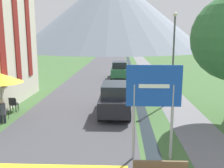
# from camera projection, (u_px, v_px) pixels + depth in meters

# --- Properties ---
(ground_plane) EXTENTS (160.00, 160.00, 0.00)m
(ground_plane) POSITION_uv_depth(u_px,v_px,m) (122.00, 82.00, 24.60)
(ground_plane) COLOR #3D6033
(road) EXTENTS (6.40, 60.00, 0.01)m
(road) POSITION_uv_depth(u_px,v_px,m) (104.00, 69.00, 34.51)
(road) COLOR #424247
(road) RESTS_ON ground_plane
(footpath) EXTENTS (2.20, 60.00, 0.01)m
(footpath) POSITION_uv_depth(u_px,v_px,m) (148.00, 69.00, 34.27)
(footpath) COLOR slate
(footpath) RESTS_ON ground_plane
(drainage_channel) EXTENTS (0.60, 60.00, 0.00)m
(drainage_channel) POSITION_uv_depth(u_px,v_px,m) (131.00, 69.00, 34.37)
(drainage_channel) COLOR black
(drainage_channel) RESTS_ON ground_plane
(mountain_distant) EXTENTS (62.53, 62.53, 25.08)m
(mountain_distant) POSITION_uv_depth(u_px,v_px,m) (112.00, 12.00, 83.97)
(mountain_distant) COLOR gray
(mountain_distant) RESTS_ON ground_plane
(road_sign) EXTENTS (1.94, 0.11, 3.47)m
(road_sign) POSITION_uv_depth(u_px,v_px,m) (154.00, 96.00, 8.76)
(road_sign) COLOR #9E9EA3
(road_sign) RESTS_ON ground_plane
(parked_car_near) EXTENTS (1.79, 4.35, 1.82)m
(parked_car_near) POSITION_uv_depth(u_px,v_px,m) (115.00, 98.00, 14.46)
(parked_car_near) COLOR black
(parked_car_near) RESTS_ON ground_plane
(parked_car_far) EXTENTS (1.86, 4.11, 1.82)m
(parked_car_far) POSITION_uv_depth(u_px,v_px,m) (120.00, 70.00, 26.91)
(parked_car_far) COLOR #28663D
(parked_car_far) RESTS_ON ground_plane
(cafe_chair_far_right) EXTENTS (0.40, 0.40, 0.85)m
(cafe_chair_far_right) POSITION_uv_depth(u_px,v_px,m) (13.00, 103.00, 15.00)
(cafe_chair_far_right) COLOR #232328
(cafe_chair_far_right) RESTS_ON ground_plane
(cafe_chair_far_left) EXTENTS (0.40, 0.40, 0.85)m
(cafe_chair_far_left) POSITION_uv_depth(u_px,v_px,m) (14.00, 104.00, 14.79)
(cafe_chair_far_left) COLOR #232328
(cafe_chair_far_left) RESTS_ON ground_plane
(cafe_chair_middle) EXTENTS (0.40, 0.40, 0.85)m
(cafe_chair_middle) POSITION_uv_depth(u_px,v_px,m) (3.00, 111.00, 13.35)
(cafe_chair_middle) COLOR #232328
(cafe_chair_middle) RESTS_ON ground_plane
(cafe_umbrella_middle_yellow) EXTENTS (2.41, 2.41, 2.46)m
(cafe_umbrella_middle_yellow) POSITION_uv_depth(u_px,v_px,m) (0.00, 78.00, 13.64)
(cafe_umbrella_middle_yellow) COLOR #B7B2A8
(cafe_umbrella_middle_yellow) RESTS_ON ground_plane
(person_seated_near) EXTENTS (0.32, 0.32, 1.25)m
(person_seated_near) POSITION_uv_depth(u_px,v_px,m) (2.00, 110.00, 12.85)
(person_seated_near) COLOR #282833
(person_seated_near) RESTS_ON ground_plane
(streetlamp) EXTENTS (0.28, 0.28, 5.99)m
(streetlamp) POSITION_uv_depth(u_px,v_px,m) (174.00, 51.00, 16.58)
(streetlamp) COLOR #515156
(streetlamp) RESTS_ON ground_plane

